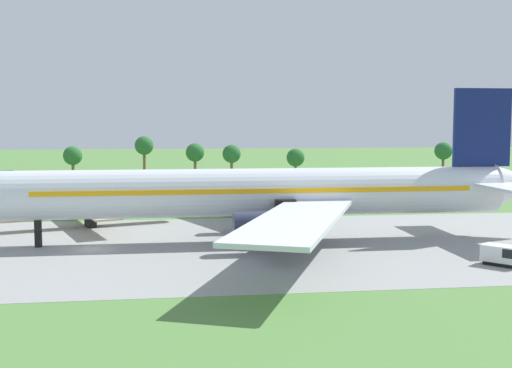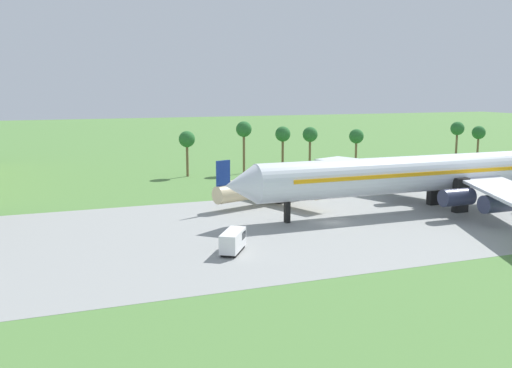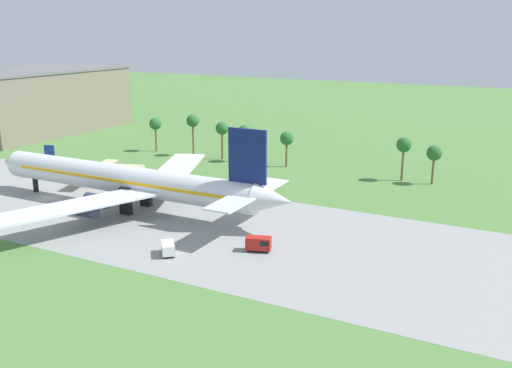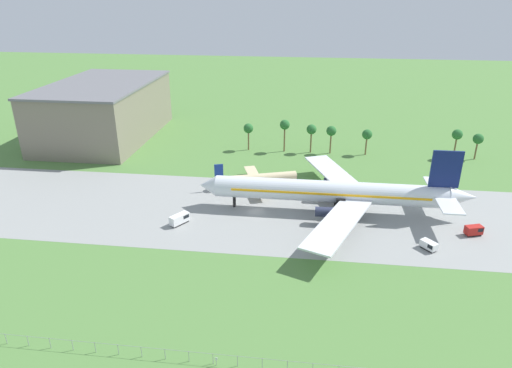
% 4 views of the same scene
% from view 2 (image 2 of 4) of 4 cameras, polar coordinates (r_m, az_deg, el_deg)
% --- Properties ---
extents(ground_plane, '(600.00, 600.00, 0.00)m').
position_cam_2_polar(ground_plane, '(84.79, 7.66, -3.84)').
color(ground_plane, '#517F3D').
extents(taxiway_strip, '(320.00, 44.00, 0.02)m').
position_cam_2_polar(taxiway_strip, '(84.79, 7.66, -3.84)').
color(taxiway_strip, gray).
rests_on(taxiway_strip, ground_plane).
extents(jet_airliner, '(72.89, 62.11, 18.79)m').
position_cam_2_polar(jet_airliner, '(97.12, 18.07, 1.09)').
color(jet_airliner, silver).
rests_on(jet_airliner, ground_plane).
extents(regional_aircraft, '(24.61, 22.43, 8.26)m').
position_cam_2_polar(regional_aircraft, '(97.91, 1.97, -0.32)').
color(regional_aircraft, beige).
rests_on(regional_aircraft, ground_plane).
extents(catering_van, '(4.63, 5.59, 2.64)m').
position_cam_2_polar(catering_van, '(68.97, -2.29, -5.69)').
color(catering_van, black).
rests_on(catering_van, ground_plane).
extents(palm_tree_row, '(84.58, 3.60, 12.00)m').
position_cam_2_polar(palm_tree_row, '(141.00, 8.17, 4.95)').
color(palm_tree_row, brown).
rests_on(palm_tree_row, ground_plane).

